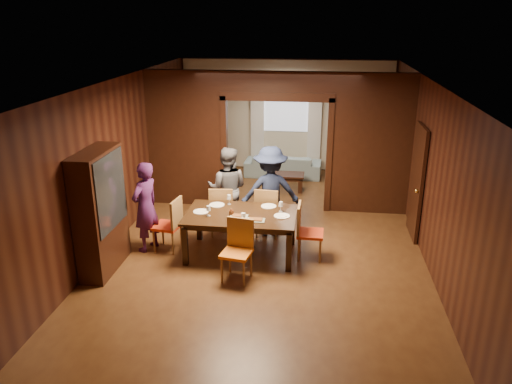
# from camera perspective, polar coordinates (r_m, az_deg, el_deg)

# --- Properties ---
(floor) EXTENTS (9.00, 9.00, 0.00)m
(floor) POSITION_cam_1_polar(r_m,az_deg,el_deg) (9.41, 1.36, -5.26)
(floor) COLOR #512D16
(floor) RESTS_ON ground
(ceiling) EXTENTS (5.50, 9.00, 0.02)m
(ceiling) POSITION_cam_1_polar(r_m,az_deg,el_deg) (8.60, 1.52, 12.55)
(ceiling) COLOR silver
(ceiling) RESTS_ON room_walls
(room_walls) EXTENTS (5.52, 9.01, 2.90)m
(room_walls) POSITION_cam_1_polar(r_m,az_deg,el_deg) (10.69, 2.49, 6.37)
(room_walls) COLOR black
(room_walls) RESTS_ON floor
(person_purple) EXTENTS (0.58, 0.69, 1.61)m
(person_purple) POSITION_cam_1_polar(r_m,az_deg,el_deg) (8.88, -12.52, -1.68)
(person_purple) COLOR #471B4F
(person_purple) RESTS_ON floor
(person_grey) EXTENTS (0.80, 0.62, 1.63)m
(person_grey) POSITION_cam_1_polar(r_m,az_deg,el_deg) (9.55, -3.28, 0.38)
(person_grey) COLOR #57585F
(person_grey) RESTS_ON floor
(person_navy) EXTENTS (1.22, 0.87, 1.71)m
(person_navy) POSITION_cam_1_polar(r_m,az_deg,el_deg) (9.27, 1.64, 0.08)
(person_navy) COLOR #17203B
(person_navy) RESTS_ON floor
(sofa) EXTENTS (1.97, 0.83, 0.57)m
(sofa) POSITION_cam_1_polar(r_m,az_deg,el_deg) (12.90, 3.11, 3.08)
(sofa) COLOR #88A7B2
(sofa) RESTS_ON floor
(serving_bowl) EXTENTS (0.34, 0.34, 0.08)m
(serving_bowl) POSITION_cam_1_polar(r_m,az_deg,el_deg) (8.54, -1.22, -2.08)
(serving_bowl) COLOR black
(serving_bowl) RESTS_ON dining_table
(dining_table) EXTENTS (1.88, 1.17, 0.76)m
(dining_table) POSITION_cam_1_polar(r_m,az_deg,el_deg) (8.65, -1.72, -4.82)
(dining_table) COLOR black
(dining_table) RESTS_ON floor
(coffee_table) EXTENTS (0.80, 0.50, 0.40)m
(coffee_table) POSITION_cam_1_polar(r_m,az_deg,el_deg) (11.87, 3.56, 1.16)
(coffee_table) COLOR black
(coffee_table) RESTS_ON floor
(chair_left) EXTENTS (0.50, 0.50, 0.97)m
(chair_left) POSITION_cam_1_polar(r_m,az_deg,el_deg) (8.91, -10.15, -3.65)
(chair_left) COLOR red
(chair_left) RESTS_ON floor
(chair_right) EXTENTS (0.45, 0.45, 0.97)m
(chair_right) POSITION_cam_1_polar(r_m,az_deg,el_deg) (8.53, 6.23, -4.53)
(chair_right) COLOR red
(chair_right) RESTS_ON floor
(chair_far_l) EXTENTS (0.48, 0.48, 0.97)m
(chair_far_l) POSITION_cam_1_polar(r_m,az_deg,el_deg) (9.42, -3.88, -2.05)
(chair_far_l) COLOR orange
(chair_far_l) RESTS_ON floor
(chair_far_r) EXTENTS (0.48, 0.48, 0.97)m
(chair_far_r) POSITION_cam_1_polar(r_m,az_deg,el_deg) (9.34, 1.39, -2.20)
(chair_far_r) COLOR #F04216
(chair_far_r) RESTS_ON floor
(chair_near) EXTENTS (0.51, 0.51, 0.97)m
(chair_near) POSITION_cam_1_polar(r_m,az_deg,el_deg) (7.81, -2.25, -6.80)
(chair_near) COLOR orange
(chair_near) RESTS_ON floor
(hutch) EXTENTS (0.40, 1.20, 2.00)m
(hutch) POSITION_cam_1_polar(r_m,az_deg,el_deg) (8.31, -17.35, -2.17)
(hutch) COLOR black
(hutch) RESTS_ON floor
(door_right) EXTENTS (0.06, 0.90, 2.10)m
(door_right) POSITION_cam_1_polar(r_m,az_deg,el_deg) (9.63, 17.94, 1.06)
(door_right) COLOR black
(door_right) RESTS_ON floor
(window_far) EXTENTS (1.20, 0.03, 1.30)m
(window_far) POSITION_cam_1_polar(r_m,az_deg,el_deg) (13.15, 3.47, 9.74)
(window_far) COLOR silver
(window_far) RESTS_ON back_wall
(curtain_left) EXTENTS (0.35, 0.06, 2.40)m
(curtain_left) POSITION_cam_1_polar(r_m,az_deg,el_deg) (13.27, 0.16, 7.88)
(curtain_left) COLOR white
(curtain_left) RESTS_ON back_wall
(curtain_right) EXTENTS (0.35, 0.06, 2.40)m
(curtain_right) POSITION_cam_1_polar(r_m,az_deg,el_deg) (13.17, 6.71, 7.66)
(curtain_right) COLOR white
(curtain_right) RESTS_ON back_wall
(plate_left) EXTENTS (0.27, 0.27, 0.01)m
(plate_left) POSITION_cam_1_polar(r_m,az_deg,el_deg) (8.62, -6.29, -2.24)
(plate_left) COLOR white
(plate_left) RESTS_ON dining_table
(plate_far_l) EXTENTS (0.27, 0.27, 0.01)m
(plate_far_l) POSITION_cam_1_polar(r_m,az_deg,el_deg) (8.89, -4.49, -1.47)
(plate_far_l) COLOR white
(plate_far_l) RESTS_ON dining_table
(plate_far_r) EXTENTS (0.27, 0.27, 0.01)m
(plate_far_r) POSITION_cam_1_polar(r_m,az_deg,el_deg) (8.81, 1.45, -1.63)
(plate_far_r) COLOR white
(plate_far_r) RESTS_ON dining_table
(plate_right) EXTENTS (0.27, 0.27, 0.01)m
(plate_right) POSITION_cam_1_polar(r_m,az_deg,el_deg) (8.40, 2.97, -2.74)
(plate_right) COLOR white
(plate_right) RESTS_ON dining_table
(plate_near) EXTENTS (0.27, 0.27, 0.01)m
(plate_near) POSITION_cam_1_polar(r_m,az_deg,el_deg) (8.16, -2.10, -3.43)
(plate_near) COLOR white
(plate_near) RESTS_ON dining_table
(platter_a) EXTENTS (0.30, 0.20, 0.04)m
(platter_a) POSITION_cam_1_polar(r_m,az_deg,el_deg) (8.36, -1.99, -2.76)
(platter_a) COLOR gray
(platter_a) RESTS_ON dining_table
(platter_b) EXTENTS (0.30, 0.20, 0.04)m
(platter_b) POSITION_cam_1_polar(r_m,az_deg,el_deg) (8.20, -0.04, -3.19)
(platter_b) COLOR gray
(platter_b) RESTS_ON dining_table
(wineglass_left) EXTENTS (0.08, 0.08, 0.18)m
(wineglass_left) POSITION_cam_1_polar(r_m,az_deg,el_deg) (8.41, -5.45, -2.16)
(wineglass_left) COLOR silver
(wineglass_left) RESTS_ON dining_table
(wineglass_far) EXTENTS (0.08, 0.08, 0.18)m
(wineglass_far) POSITION_cam_1_polar(r_m,az_deg,el_deg) (8.89, -3.09, -0.87)
(wineglass_far) COLOR silver
(wineglass_far) RESTS_ON dining_table
(wineglass_right) EXTENTS (0.08, 0.08, 0.18)m
(wineglass_right) POSITION_cam_1_polar(r_m,az_deg,el_deg) (8.56, 2.85, -1.69)
(wineglass_right) COLOR silver
(wineglass_right) RESTS_ON dining_table
(tumbler) EXTENTS (0.07, 0.07, 0.14)m
(tumbler) POSITION_cam_1_polar(r_m,az_deg,el_deg) (8.18, -1.46, -2.88)
(tumbler) COLOR white
(tumbler) RESTS_ON dining_table
(condiment_jar) EXTENTS (0.08, 0.08, 0.11)m
(condiment_jar) POSITION_cam_1_polar(r_m,az_deg,el_deg) (8.42, -2.84, -2.32)
(condiment_jar) COLOR #4C2511
(condiment_jar) RESTS_ON dining_table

